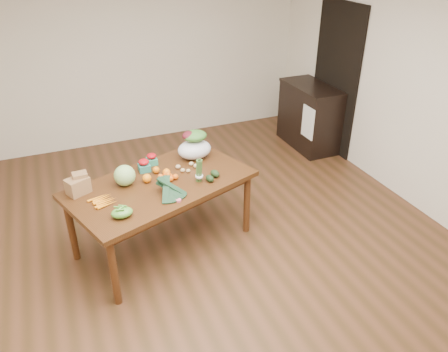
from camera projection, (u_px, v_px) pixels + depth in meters
name	position (u px, v px, depth m)	size (l,w,h in m)	color
floor	(214.00, 246.00, 4.58)	(6.00, 6.00, 0.00)	#55321D
room_walls	(213.00, 127.00, 3.91)	(5.02, 6.02, 2.70)	silver
dining_table	(163.00, 214.00, 4.43)	(1.76, 0.98, 0.75)	#42220F
doorway_dark	(335.00, 79.00, 6.17)	(0.02, 1.00, 2.10)	black
cabinet	(309.00, 116.00, 6.51)	(0.52, 1.02, 0.94)	black
dish_towel	(308.00, 123.00, 6.09)	(0.02, 0.28, 0.45)	white
paper_bag	(78.00, 184.00, 4.03)	(0.26, 0.22, 0.19)	brown
cabbage	(125.00, 175.00, 4.16)	(0.20, 0.20, 0.20)	#A0C370
strawberry_basket_a	(144.00, 166.00, 4.43)	(0.11, 0.11, 0.10)	red
strawberry_basket_b	(152.00, 160.00, 4.56)	(0.11, 0.11, 0.10)	#AF0B18
orange_a	(147.00, 178.00, 4.23)	(0.09, 0.09, 0.09)	orange
orange_b	(156.00, 170.00, 4.39)	(0.07, 0.07, 0.07)	orange
orange_c	(167.00, 172.00, 4.34)	(0.08, 0.08, 0.08)	#FFA30F
mandarin_cluster	(168.00, 176.00, 4.26)	(0.18, 0.18, 0.09)	orange
carrots	(104.00, 201.00, 3.94)	(0.22, 0.22, 0.03)	orange
snap_pea_bag	(122.00, 213.00, 3.72)	(0.19, 0.14, 0.08)	green
kale_bunch	(172.00, 189.00, 3.98)	(0.32, 0.40, 0.16)	black
asparagus_bundle	(199.00, 171.00, 4.19)	(0.08, 0.08, 0.25)	#53883E
potato_a	(183.00, 170.00, 4.42)	(0.05, 0.04, 0.04)	tan
potato_b	(188.00, 171.00, 4.41)	(0.04, 0.04, 0.04)	tan
potato_c	(191.00, 164.00, 4.54)	(0.05, 0.04, 0.04)	#D4C27A
potato_d	(178.00, 167.00, 4.48)	(0.05, 0.05, 0.05)	tan
potato_e	(196.00, 166.00, 4.50)	(0.05, 0.05, 0.05)	#DBC07E
avocado_a	(210.00, 178.00, 4.25)	(0.07, 0.10, 0.07)	black
avocado_b	(215.00, 174.00, 4.32)	(0.07, 0.11, 0.07)	black
salad_bag	(194.00, 146.00, 4.63)	(0.36, 0.27, 0.28)	white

